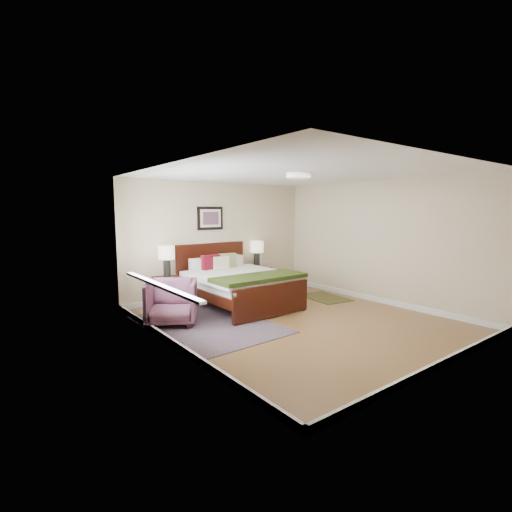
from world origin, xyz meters
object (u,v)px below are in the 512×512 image
(bed, at_px, (237,279))
(armchair, at_px, (172,302))
(lamp_left, at_px, (167,256))
(rug_persian, at_px, (207,324))
(nightstand_right, at_px, (257,276))
(lamp_right, at_px, (257,249))
(nightstand_left, at_px, (168,283))

(bed, bearing_deg, armchair, -168.04)
(lamp_left, bearing_deg, rug_persian, -89.42)
(bed, relative_size, rug_persian, 0.85)
(nightstand_right, bearing_deg, lamp_right, 90.00)
(lamp_right, bearing_deg, nightstand_left, -179.47)
(lamp_left, xyz_separation_m, armchair, (-0.43, -1.16, -0.63))
(lamp_left, bearing_deg, lamp_right, 0.00)
(armchair, bearing_deg, nightstand_right, 54.75)
(nightstand_right, bearing_deg, nightstand_left, -179.81)
(nightstand_left, height_order, lamp_left, lamp_left)
(lamp_left, bearing_deg, bed, -36.83)
(nightstand_left, xyz_separation_m, rug_persian, (0.02, -1.53, -0.45))
(nightstand_right, bearing_deg, lamp_left, 179.66)
(nightstand_left, bearing_deg, armchair, -110.86)
(lamp_left, distance_m, lamp_right, 2.23)
(bed, distance_m, lamp_left, 1.47)
(bed, xyz_separation_m, lamp_left, (-1.11, 0.83, 0.47))
(nightstand_right, height_order, rug_persian, nightstand_right)
(nightstand_left, height_order, armchair, armchair)
(nightstand_left, height_order, rug_persian, nightstand_left)
(lamp_right, xyz_separation_m, armchair, (-2.66, -1.16, -0.62))
(lamp_left, relative_size, lamp_right, 1.00)
(bed, xyz_separation_m, rug_persian, (-1.10, -0.71, -0.53))
(armchair, height_order, rug_persian, armchair)
(nightstand_right, xyz_separation_m, lamp_left, (-2.23, 0.01, 0.65))
(bed, relative_size, armchair, 2.64)
(nightstand_right, distance_m, lamp_right, 0.64)
(lamp_right, height_order, armchair, lamp_right)
(lamp_right, relative_size, rug_persian, 0.24)
(bed, height_order, nightstand_right, bed)
(bed, relative_size, lamp_left, 3.54)
(nightstand_left, relative_size, lamp_right, 0.95)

